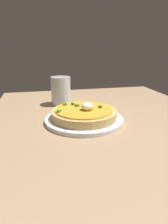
{
  "coord_description": "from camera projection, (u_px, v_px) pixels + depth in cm",
  "views": [
    {
      "loc": [
        57.45,
        -22.47,
        27.87
      ],
      "look_at": [
        -3.87,
        -8.49,
        6.76
      ],
      "focal_mm": 32.05,
      "sensor_mm": 36.0,
      "label": 1
    }
  ],
  "objects": [
    {
      "name": "dining_table",
      "position": [
        112.0,
        128.0,
        0.66
      ],
      "size": [
        108.3,
        81.95,
        3.43
      ],
      "primitive_type": "cube",
      "color": "tan",
      "rests_on": "ground"
    },
    {
      "name": "cup_far",
      "position": [
        61.0,
        92.0,
        0.85
      ],
      "size": [
        8.25,
        8.25,
        11.88
      ],
      "color": "silver",
      "rests_on": "dining_table"
    },
    {
      "name": "plate",
      "position": [
        84.0,
        119.0,
        0.67
      ],
      "size": [
        26.06,
        26.06,
        1.32
      ],
      "primitive_type": "cylinder",
      "color": "white",
      "rests_on": "dining_table"
    },
    {
      "name": "pizza",
      "position": [
        84.0,
        113.0,
        0.66
      ],
      "size": [
        21.63,
        21.63,
        5.53
      ],
      "color": "tan",
      "rests_on": "plate"
    }
  ]
}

